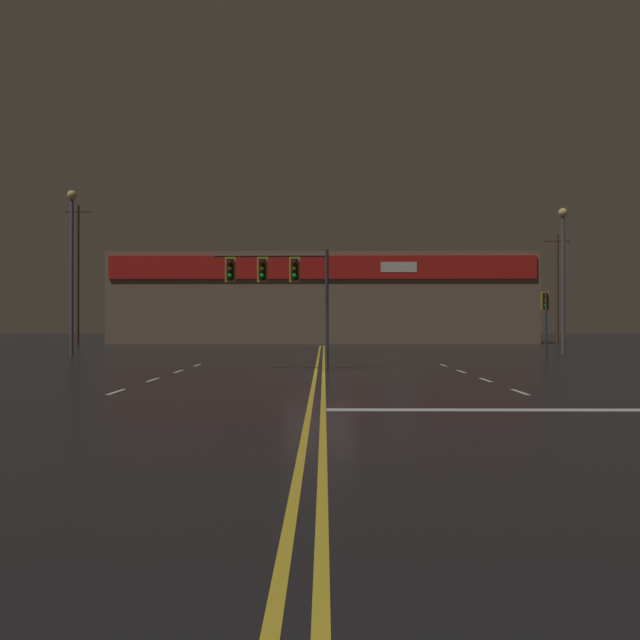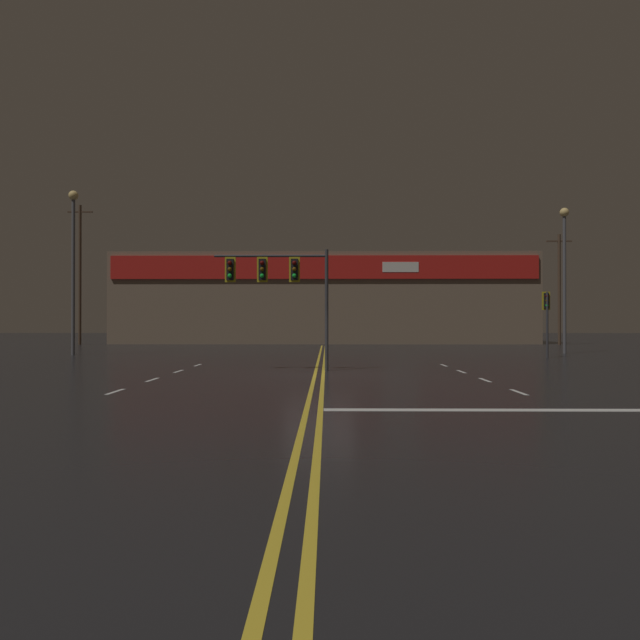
{
  "view_description": "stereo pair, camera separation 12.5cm",
  "coord_description": "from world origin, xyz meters",
  "px_view_note": "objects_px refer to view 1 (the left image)",
  "views": [
    {
      "loc": [
        0.17,
        -22.27,
        1.86
      ],
      "look_at": [
        0.0,
        3.28,
        2.0
      ],
      "focal_mm": 35.0,
      "sensor_mm": 36.0,
      "label": 1
    },
    {
      "loc": [
        0.29,
        -22.27,
        1.86
      ],
      "look_at": [
        0.0,
        3.28,
        2.0
      ],
      "focal_mm": 35.0,
      "sensor_mm": 36.0,
      "label": 2
    }
  ],
  "objects_px": {
    "traffic_signal_corner_northeast": "(545,309)",
    "streetlight_median_approach": "(72,250)",
    "traffic_signal_median": "(276,277)",
    "streetlight_near_left": "(563,260)"
  },
  "relations": [
    {
      "from": "traffic_signal_median",
      "to": "streetlight_near_left",
      "type": "height_order",
      "value": "streetlight_near_left"
    },
    {
      "from": "streetlight_median_approach",
      "to": "traffic_signal_median",
      "type": "bearing_deg",
      "value": -42.6
    },
    {
      "from": "traffic_signal_corner_northeast",
      "to": "streetlight_median_approach",
      "type": "height_order",
      "value": "streetlight_median_approach"
    },
    {
      "from": "traffic_signal_corner_northeast",
      "to": "streetlight_median_approach",
      "type": "distance_m",
      "value": 27.18
    },
    {
      "from": "traffic_signal_median",
      "to": "traffic_signal_corner_northeast",
      "type": "relative_size",
      "value": 1.33
    },
    {
      "from": "traffic_signal_corner_northeast",
      "to": "streetlight_near_left",
      "type": "relative_size",
      "value": 0.4
    },
    {
      "from": "traffic_signal_median",
      "to": "traffic_signal_corner_northeast",
      "type": "height_order",
      "value": "traffic_signal_median"
    },
    {
      "from": "traffic_signal_corner_northeast",
      "to": "streetlight_near_left",
      "type": "height_order",
      "value": "streetlight_near_left"
    },
    {
      "from": "traffic_signal_median",
      "to": "streetlight_median_approach",
      "type": "distance_m",
      "value": 17.71
    },
    {
      "from": "streetlight_median_approach",
      "to": "traffic_signal_corner_northeast",
      "type": "bearing_deg",
      "value": -5.08
    }
  ]
}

